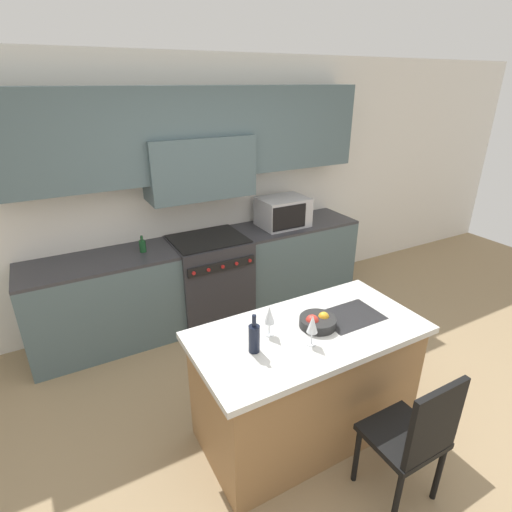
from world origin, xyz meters
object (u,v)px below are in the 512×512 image
Objects in this scene: microwave at (283,212)px; wine_glass_near at (312,325)px; range_stove at (210,278)px; island_chair at (415,435)px; wine_glass_far at (269,316)px; wine_bottle at (254,338)px; fruit_bowl at (317,322)px; oil_bottle_on_counter at (143,246)px.

microwave is 2.48× the size of wine_glass_near.
range_stove is 0.97× the size of island_chair.
microwave is 2.48× the size of wine_glass_far.
wine_glass_far is (0.17, 0.11, 0.05)m from wine_bottle.
fruit_bowl is (-0.15, 0.78, 0.39)m from island_chair.
microwave is at bearing 64.45° from fruit_bowl.
island_chair reaches higher than range_stove.
fruit_bowl is at bearing -88.20° from range_stove.
microwave is 2.32m from wine_bottle.
microwave is 2.12× the size of fruit_bowl.
wine_glass_far reaches higher than range_stove.
wine_glass_near and wine_glass_far have the same top height.
island_chair is 2.78m from oil_bottle_on_counter.
fruit_bowl is (0.51, 0.03, -0.06)m from wine_bottle.
microwave is at bearing 1.15° from range_stove.
microwave reaches higher than wine_glass_near.
wine_bottle is 0.37m from wine_glass_near.
wine_bottle is 0.21m from wine_glass_far.
microwave is at bearing -0.08° from oil_bottle_on_counter.
island_chair is 5.92× the size of oil_bottle_on_counter.
wine_glass_near is at bearing -50.39° from wine_glass_far.
wine_bottle is at bearing 162.18° from wine_glass_near.
range_stove is at bearing 80.72° from wine_glass_far.
wine_glass_far reaches higher than fruit_bowl.
range_stove is 2.59m from island_chair.
microwave is 2.06× the size of wine_bottle.
island_chair is at bearing -48.25° from wine_bottle.
island_chair is 4.49× the size of wine_glass_near.
wine_glass_far reaches higher than island_chair.
microwave reaches higher than oil_bottle_on_counter.
wine_bottle is 1.21× the size of wine_glass_near.
wine_bottle is 1.03× the size of fruit_bowl.
microwave is at bearing 74.51° from island_chair.
wine_glass_near is at bearing -73.92° from oil_bottle_on_counter.
oil_bottle_on_counter is at bearing 106.08° from wine_glass_near.
wine_bottle is at bearing -83.40° from oil_bottle_on_counter.
wine_glass_near is 1.32× the size of oil_bottle_on_counter.
range_stove is 3.60× the size of wine_bottle.
wine_bottle reaches higher than island_chair.
wine_bottle is 1.87m from oil_bottle_on_counter.
range_stove is 1.84m from wine_glass_far.
wine_glass_near is at bearing -117.57° from microwave.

